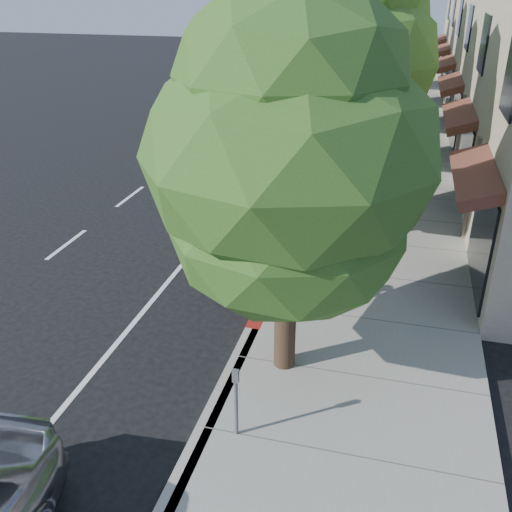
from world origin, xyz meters
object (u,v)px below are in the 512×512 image
(cyclist, at_px, (271,281))
(street_tree_0, at_px, (290,161))
(dark_sedan, at_px, (332,129))
(white_pickup, at_px, (346,101))
(silver_suv, at_px, (292,190))
(street_tree_2, at_px, (362,44))
(bicycle, at_px, (248,285))
(dark_suv_far, at_px, (323,90))
(street_tree_3, at_px, (375,24))
(street_tree_4, at_px, (383,26))
(street_tree_5, at_px, (388,23))
(pedestrian, at_px, (392,201))
(street_tree_1, at_px, (340,65))

(cyclist, bearing_deg, street_tree_0, -176.85)
(dark_sedan, relative_size, white_pickup, 0.66)
(silver_suv, xyz_separation_m, white_pickup, (0.00, 14.07, 0.02))
(dark_sedan, bearing_deg, street_tree_2, -64.77)
(dark_sedan, distance_m, white_pickup, 5.08)
(bicycle, distance_m, silver_suv, 5.41)
(cyclist, xyz_separation_m, silver_suv, (-0.71, 5.73, 0.02))
(street_tree_0, distance_m, dark_suv_far, 25.29)
(silver_suv, distance_m, dark_sedan, 9.00)
(street_tree_3, xyz_separation_m, dark_suv_far, (-3.10, 6.89, -4.04))
(street_tree_0, distance_m, street_tree_3, 18.02)
(street_tree_4, xyz_separation_m, dark_sedan, (-1.40, -7.50, -3.70))
(street_tree_3, height_order, white_pickup, street_tree_3)
(silver_suv, bearing_deg, street_tree_5, 87.07)
(bicycle, relative_size, silver_suv, 0.31)
(silver_suv, relative_size, dark_suv_far, 1.29)
(dark_sedan, xyz_separation_m, pedestrian, (3.00, -9.60, 0.36))
(street_tree_4, distance_m, pedestrian, 17.49)
(street_tree_1, relative_size, bicycle, 3.83)
(street_tree_0, xyz_separation_m, bicycle, (-1.30, 2.10, -3.59))
(street_tree_2, distance_m, street_tree_4, 12.00)
(bicycle, distance_m, white_pickup, 19.47)
(street_tree_1, xyz_separation_m, street_tree_3, (0.00, 12.00, 0.10))
(silver_suv, distance_m, dark_suv_far, 17.47)
(dark_sedan, bearing_deg, bicycle, -81.66)
(street_tree_0, relative_size, bicycle, 3.38)
(street_tree_1, bearing_deg, dark_suv_far, 99.32)
(dark_suv_far, xyz_separation_m, pedestrian, (4.70, -17.99, 0.20))
(dark_suv_far, bearing_deg, street_tree_4, -19.73)
(street_tree_4, relative_size, bicycle, 3.43)
(street_tree_0, bearing_deg, dark_suv_far, 97.10)
(silver_suv, relative_size, white_pickup, 1.02)
(cyclist, bearing_deg, street_tree_1, -27.44)
(street_tree_1, relative_size, cyclist, 4.39)
(cyclist, bearing_deg, pedestrian, -42.22)
(street_tree_1, distance_m, street_tree_4, 18.00)
(street_tree_1, height_order, silver_suv, street_tree_1)
(street_tree_4, height_order, street_tree_5, street_tree_4)
(silver_suv, xyz_separation_m, dark_suv_far, (-1.70, 17.39, -0.04))
(silver_suv, height_order, dark_suv_far, silver_suv)
(cyclist, relative_size, dark_sedan, 0.42)
(street_tree_3, relative_size, bicycle, 3.88)
(street_tree_0, xyz_separation_m, street_tree_2, (0.00, 12.00, 0.58))
(street_tree_3, distance_m, white_pickup, 5.53)
(pedestrian, bearing_deg, street_tree_2, -115.50)
(street_tree_3, xyz_separation_m, pedestrian, (1.60, -11.10, -3.85))
(street_tree_1, bearing_deg, street_tree_2, 90.00)
(white_pickup, bearing_deg, street_tree_4, 64.30)
(cyclist, height_order, dark_sedan, cyclist)
(street_tree_3, bearing_deg, pedestrian, -81.80)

